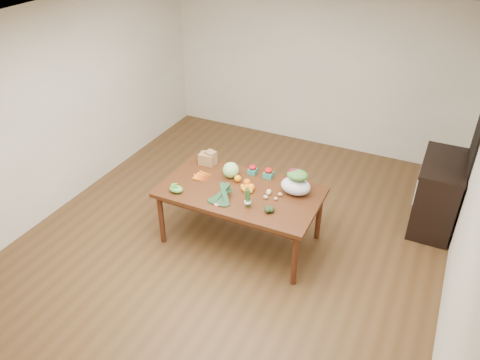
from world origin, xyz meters
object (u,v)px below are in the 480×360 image
at_px(dining_table, 241,216).
at_px(cabinet, 437,194).
at_px(kale_bunch, 220,195).
at_px(paper_bag, 207,158).
at_px(cabbage, 231,170).
at_px(mandarin_cluster, 247,187).
at_px(asparagus_bundle, 248,198).
at_px(salad_bag, 296,183).

distance_m(dining_table, cabinet, 2.56).
bearing_deg(kale_bunch, paper_bag, 128.60).
bearing_deg(cabinet, kale_bunch, -142.80).
bearing_deg(cabbage, mandarin_cluster, -32.65).
xyz_separation_m(cabbage, asparagus_bundle, (0.46, -0.49, 0.03)).
relative_size(paper_bag, mandarin_cluster, 1.44).
distance_m(cabbage, salad_bag, 0.85).
height_order(asparagus_bundle, salad_bag, salad_bag).
distance_m(dining_table, paper_bag, 0.89).
bearing_deg(cabinet, salad_bag, -142.45).
xyz_separation_m(paper_bag, kale_bunch, (0.55, -0.68, -0.01)).
relative_size(dining_table, mandarin_cluster, 10.53).
bearing_deg(kale_bunch, dining_table, 69.88).
xyz_separation_m(mandarin_cluster, salad_bag, (0.54, 0.20, 0.09)).
bearing_deg(mandarin_cluster, paper_bag, 154.31).
bearing_deg(paper_bag, kale_bunch, -51.00).
bearing_deg(paper_bag, mandarin_cluster, -25.69).
height_order(dining_table, paper_bag, paper_bag).
height_order(cabinet, salad_bag, salad_bag).
distance_m(cabinet, mandarin_cluster, 2.51).
xyz_separation_m(asparagus_bundle, salad_bag, (0.39, 0.49, 0.01)).
relative_size(cabbage, mandarin_cluster, 1.10).
height_order(paper_bag, mandarin_cluster, paper_bag).
height_order(cabbage, mandarin_cluster, cabbage).
height_order(paper_bag, cabbage, cabbage).
height_order(mandarin_cluster, kale_bunch, kale_bunch).
bearing_deg(asparagus_bundle, mandarin_cluster, 116.88).
bearing_deg(mandarin_cluster, salad_bag, 20.21).
xyz_separation_m(cabinet, paper_bag, (-2.80, -1.03, 0.37)).
bearing_deg(salad_bag, kale_bunch, -143.57).
relative_size(dining_table, kale_bunch, 4.74).
bearing_deg(salad_bag, cabinet, 37.55).
xyz_separation_m(cabbage, salad_bag, (0.85, 0.00, 0.04)).
bearing_deg(mandarin_cluster, cabinet, 33.58).
bearing_deg(kale_bunch, salad_bag, 36.04).
distance_m(paper_bag, salad_bag, 1.28).
relative_size(paper_bag, salad_bag, 0.73).
height_order(cabinet, paper_bag, cabinet).
bearing_deg(cabinet, asparagus_bundle, -139.04).
bearing_deg(asparagus_bundle, cabinet, 40.57).
height_order(paper_bag, kale_bunch, paper_bag).
bearing_deg(dining_table, cabbage, 136.88).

